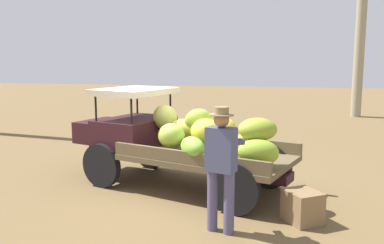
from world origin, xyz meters
The scene contains 4 objects.
ground_plane centered at (0.00, 0.00, 0.00)m, with size 60.00×60.00×0.00m, color brown.
truck centered at (0.16, -0.10, 0.93)m, with size 4.66×2.81×1.87m.
farmer centered at (-1.12, 1.83, 1.03)m, with size 0.54×0.50×1.80m.
wooden_crate centered at (-2.27, 1.22, 0.24)m, with size 0.51×0.45×0.48m, color olive.
Camera 1 is at (-1.95, 7.35, 2.44)m, focal length 38.29 mm.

